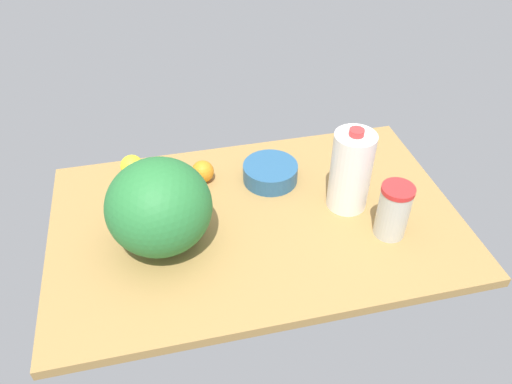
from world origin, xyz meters
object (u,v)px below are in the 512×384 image
watermelon (159,207)px  orange_beside_bowl (203,172)px  milk_jug (350,170)px  mixing_bowl (270,173)px  lemon_far_back (132,166)px  tumbler_cup (393,211)px

watermelon → orange_beside_bowl: (-14.65, -24.83, -9.39)cm
milk_jug → orange_beside_bowl: milk_jug is taller
mixing_bowl → lemon_far_back: (43.26, -12.55, 0.74)cm
mixing_bowl → watermelon: bearing=29.4°
milk_jug → mixing_bowl: (19.83, -16.16, -9.74)cm
milk_jug → lemon_far_back: milk_jug is taller
orange_beside_bowl → lemon_far_back: bearing=-19.9°
milk_jug → mixing_bowl: bearing=-39.2°
milk_jug → lemon_far_back: bearing=-24.5°
watermelon → milk_jug: 55.88cm
tumbler_cup → orange_beside_bowl: size_ratio=2.32×
watermelon → lemon_far_back: bearing=-77.3°
milk_jug → orange_beside_bowl: bearing=-26.8°
lemon_far_back → mixing_bowl: bearing=163.8°
tumbler_cup → mixing_bowl: tumbler_cup is taller
milk_jug → tumbler_cup: 17.29cm
watermelon → milk_jug: milk_jug is taller
lemon_far_back → orange_beside_bowl: lemon_far_back is taller
lemon_far_back → orange_beside_bowl: size_ratio=1.02×
milk_jug → mixing_bowl: 27.37cm
watermelon → orange_beside_bowl: size_ratio=3.95×
milk_jug → tumbler_cup: milk_jug is taller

